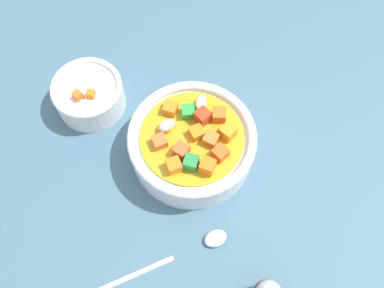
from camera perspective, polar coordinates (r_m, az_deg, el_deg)
ground_plane at (r=61.63cm, az=0.00°, el=-1.53°), size 140.00×140.00×2.00cm
soup_bowl_main at (r=57.86cm, az=0.02°, el=0.14°), size 17.37×17.37×7.09cm
spoon at (r=55.88cm, az=-1.69°, el=-14.64°), size 2.21×18.78×1.10cm
side_bowl_small at (r=64.15cm, az=-13.71°, el=6.49°), size 10.26×10.26×5.47cm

